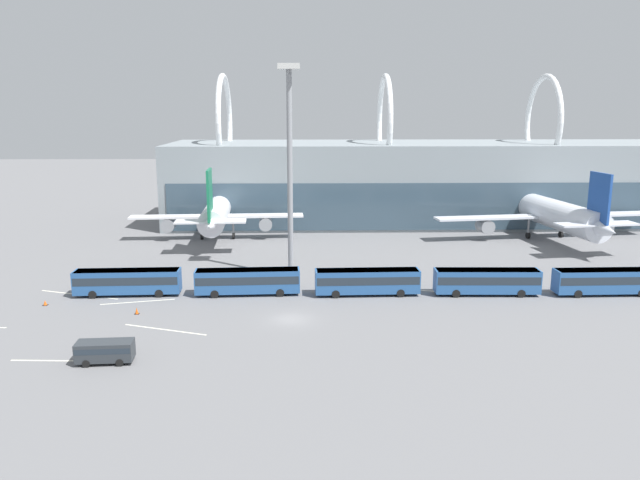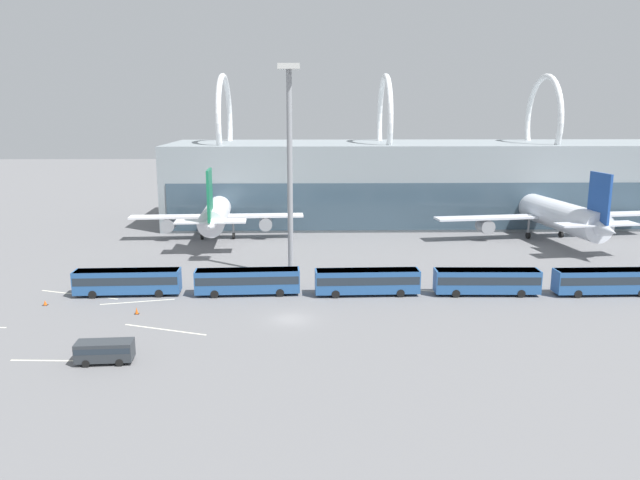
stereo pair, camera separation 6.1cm
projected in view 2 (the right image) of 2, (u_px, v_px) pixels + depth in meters
ground_plane at (291, 319)px, 68.64m from camera, size 440.00×440.00×0.00m
terminal_building at (539, 180)px, 127.30m from camera, size 149.48×25.24×29.43m
airliner_at_gate_near at (217, 212)px, 109.91m from camera, size 30.38×33.15×13.49m
airliner_at_gate_far at (544, 211)px, 111.16m from camera, size 40.60×43.04×13.20m
shuttle_bus_0 at (128, 280)px, 77.07m from camera, size 12.99×3.05×3.21m
shuttle_bus_1 at (248, 280)px, 77.29m from camera, size 13.01×3.17×3.21m
shuttle_bus_2 at (367, 280)px, 77.17m from camera, size 12.97×2.94×3.21m
shuttle_bus_3 at (487, 280)px, 77.23m from camera, size 12.96×2.87×3.21m
shuttle_bus_4 at (606, 280)px, 77.24m from camera, size 12.96×2.87×3.21m
service_van_foreground at (105, 350)px, 56.72m from camera, size 5.19×2.37×2.03m
floodlight_mast at (290, 146)px, 82.42m from camera, size 2.84×2.84×28.37m
lane_stripe_1 at (66, 361)px, 57.38m from camera, size 10.37×0.71×0.01m
lane_stripe_2 at (401, 289)px, 80.19m from camera, size 9.51×3.21×0.01m
lane_stripe_3 at (138, 302)px, 74.78m from camera, size 8.47×2.17×0.01m
lane_stripe_4 at (79, 295)px, 77.63m from camera, size 10.88×4.17×0.01m
lane_stripe_5 at (165, 330)px, 65.42m from camera, size 9.29×3.62×0.01m
traffic_cone_0 at (137, 311)px, 70.31m from camera, size 0.52×0.52×0.75m
traffic_cone_1 at (45, 303)px, 73.45m from camera, size 0.58×0.58×0.60m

